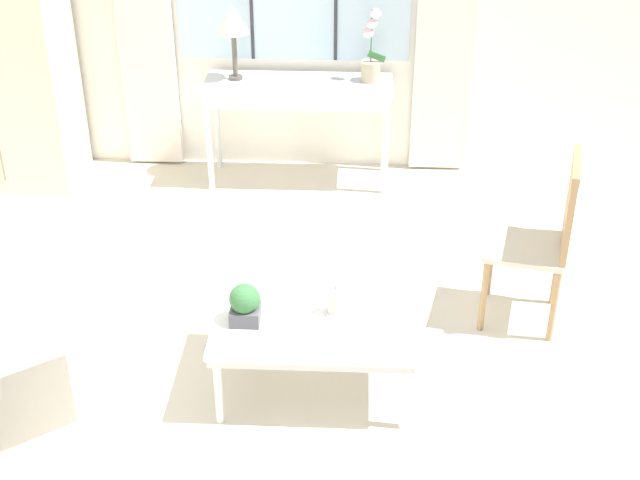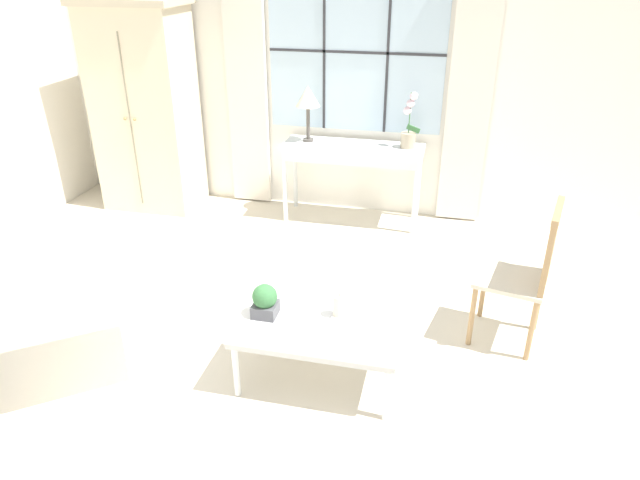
# 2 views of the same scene
# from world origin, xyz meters

# --- Properties ---
(ground_plane) EXTENTS (14.00, 14.00, 0.00)m
(ground_plane) POSITION_xyz_m (0.00, 0.00, 0.00)
(ground_plane) COLOR beige
(console_table) EXTENTS (1.34, 0.46, 0.76)m
(console_table) POSITION_xyz_m (0.05, 2.71, 0.68)
(console_table) COLOR silver
(console_table) RESTS_ON ground_plane
(table_lamp) EXTENTS (0.23, 0.23, 0.53)m
(table_lamp) POSITION_xyz_m (-0.40, 2.76, 1.18)
(table_lamp) COLOR #4C4742
(table_lamp) RESTS_ON console_table
(potted_orchid) EXTENTS (0.18, 0.14, 0.52)m
(potted_orchid) POSITION_xyz_m (0.56, 2.77, 0.95)
(potted_orchid) COLOR tan
(potted_orchid) RESTS_ON console_table
(side_chair_wooden) EXTENTS (0.53, 0.53, 1.01)m
(side_chair_wooden) POSITION_xyz_m (1.52, 0.98, 0.57)
(side_chair_wooden) COLOR beige
(side_chair_wooden) RESTS_ON ground_plane
(coffee_table) EXTENTS (1.00, 0.74, 0.43)m
(coffee_table) POSITION_xyz_m (0.29, 0.34, 0.39)
(coffee_table) COLOR silver
(coffee_table) RESTS_ON ground_plane
(potted_plant_small) EXTENTS (0.15, 0.15, 0.21)m
(potted_plant_small) POSITION_xyz_m (-0.05, 0.28, 0.53)
(potted_plant_small) COLOR #4C4C51
(potted_plant_small) RESTS_ON coffee_table
(pillar_candle) EXTENTS (0.11, 0.11, 0.16)m
(pillar_candle) POSITION_xyz_m (0.39, 0.36, 0.50)
(pillar_candle) COLOR silver
(pillar_candle) RESTS_ON coffee_table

